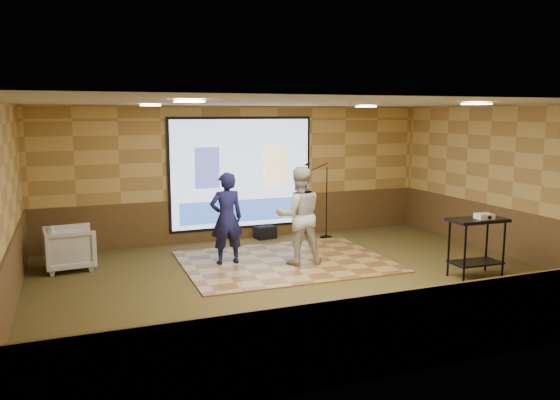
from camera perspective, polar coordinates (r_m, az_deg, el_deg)
name	(u,v)px	position (r m, az deg, el deg)	size (l,w,h in m)	color
ground	(303,281)	(9.43, 2.39, -8.41)	(9.00, 9.00, 0.00)	#273317
room_shell	(304,158)	(9.03, 2.48, 4.38)	(9.04, 7.04, 3.02)	tan
wainscot_back	(242,218)	(12.49, -4.02, -1.85)	(9.00, 0.04, 0.95)	#4F311A
wainscot_front	(429,328)	(6.43, 15.29, -12.74)	(9.00, 0.04, 0.95)	#4F311A
wainscot_left	(10,283)	(8.61, -26.35, -7.78)	(0.04, 7.00, 0.95)	#4F311A
wainscot_right	(509,233)	(11.79, 22.80, -3.19)	(0.04, 7.00, 0.95)	#4F311A
projector_screen	(242,174)	(12.30, -4.01, 2.69)	(3.32, 0.06, 2.52)	black
downlight_nw	(150,105)	(10.14, -13.38, 9.60)	(0.32, 0.32, 0.02)	beige
downlight_ne	(366,107)	(11.61, 8.98, 9.63)	(0.32, 0.32, 0.02)	beige
downlight_sw	(189,101)	(6.89, -9.47, 10.12)	(0.32, 0.32, 0.02)	beige
downlight_se	(477,104)	(8.91, 19.85, 9.43)	(0.32, 0.32, 0.02)	beige
dance_floor	(286,262)	(10.54, 0.58, -6.45)	(3.86, 2.94, 0.03)	#A7823D
player_left	(226,218)	(10.23, -5.62, -1.91)	(0.63, 0.41, 1.73)	#151543
player_right	(299,215)	(10.20, 2.00, -1.62)	(0.89, 0.69, 1.83)	beige
av_table	(477,235)	(10.05, 19.88, -3.49)	(0.99, 0.52, 1.04)	black
projector	(484,216)	(9.98, 20.57, -1.60)	(0.28, 0.23, 0.09)	silver
mic_stand	(324,217)	(12.53, 4.64, -1.74)	(0.69, 0.28, 1.75)	black
banquet_chair	(70,248)	(10.71, -21.10, -4.72)	(0.84, 0.87, 0.79)	gray
duffel_bag	(265,232)	(12.49, -1.55, -3.39)	(0.46, 0.30, 0.28)	black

